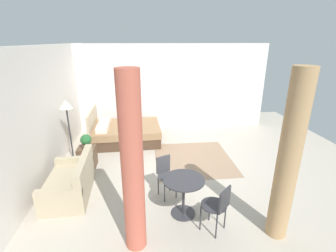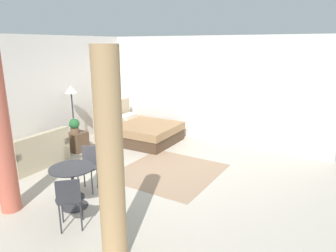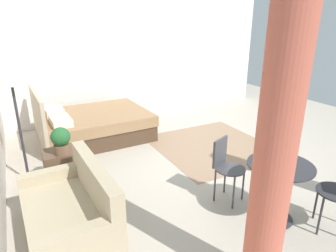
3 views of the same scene
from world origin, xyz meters
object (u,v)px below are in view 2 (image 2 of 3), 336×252
potted_plant (74,126)px  cafe_chair_near_couch (89,164)px  floor_lamp (71,94)px  couch (35,154)px  cafe_chair_near_window (69,198)px  balcony_table (73,179)px  nightstand (78,142)px  bed (139,131)px

potted_plant → cafe_chair_near_couch: (-1.27, -1.77, -0.19)m
floor_lamp → potted_plant: bearing=-129.8°
couch → potted_plant: 1.18m
couch → cafe_chair_near_window: cafe_chair_near_window is taller
potted_plant → balcony_table: bearing=-132.8°
nightstand → potted_plant: potted_plant is taller
couch → floor_lamp: size_ratio=0.87×
nightstand → balcony_table: (-1.99, -2.08, 0.25)m
couch → balcony_table: couch is taller
potted_plant → cafe_chair_near_couch: size_ratio=0.46×
couch → floor_lamp: floor_lamp is taller
bed → cafe_chair_near_window: size_ratio=2.47×
cafe_chair_near_couch → balcony_table: bearing=-156.8°
potted_plant → cafe_chair_near_window: bearing=-133.3°
nightstand → cafe_chair_near_window: size_ratio=0.60×
bed → cafe_chair_near_window: bed is taller
cafe_chair_near_window → cafe_chair_near_couch: cafe_chair_near_window is taller
floor_lamp → cafe_chair_near_couch: floor_lamp is taller
bed → nightstand: bed is taller
floor_lamp → cafe_chair_near_window: floor_lamp is taller
floor_lamp → cafe_chair_near_window: 4.16m
floor_lamp → cafe_chair_near_couch: 2.93m
cafe_chair_near_couch → potted_plant: bearing=54.3°
nightstand → potted_plant: size_ratio=1.33×
floor_lamp → balcony_table: floor_lamp is taller
potted_plant → balcony_table: 2.79m
potted_plant → bed: bearing=-25.9°
nightstand → cafe_chair_near_window: (-2.47, -2.56, 0.27)m
couch → balcony_table: size_ratio=1.95×
couch → potted_plant: bearing=-5.9°
balcony_table → cafe_chair_near_couch: (0.62, 0.26, 0.01)m
bed → nightstand: 1.72m
bed → cafe_chair_near_couch: size_ratio=2.52×
couch → cafe_chair_near_window: bearing=-116.1°
balcony_table → cafe_chair_near_window: (-0.48, -0.48, 0.02)m
floor_lamp → cafe_chair_near_couch: bearing=-126.6°
floor_lamp → couch: bearing=-166.5°
floor_lamp → balcony_table: (-2.28, -2.51, -0.90)m
floor_lamp → cafe_chair_near_window: bearing=-132.8°
floor_lamp → nightstand: bearing=-124.2°
potted_plant → cafe_chair_near_window: 3.46m
couch → balcony_table: (-0.80, -2.15, 0.23)m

